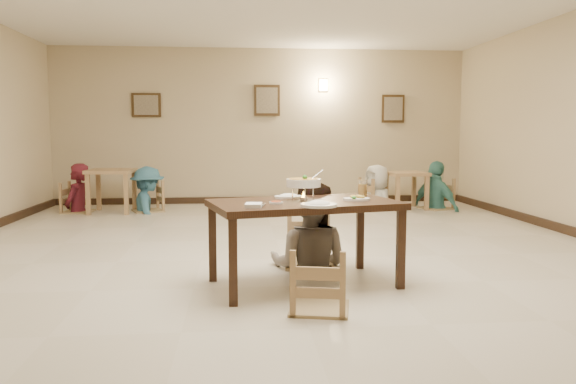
{
  "coord_description": "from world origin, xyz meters",
  "views": [
    {
      "loc": [
        -0.49,
        -6.01,
        1.37
      ],
      "look_at": [
        0.03,
        -0.32,
        0.77
      ],
      "focal_mm": 35.0,
      "sensor_mm": 36.0,
      "label": 1
    }
  ],
  "objects": [
    {
      "name": "floor",
      "position": [
        0.0,
        0.0,
        0.0
      ],
      "size": [
        10.0,
        10.0,
        0.0
      ],
      "primitive_type": "plane",
      "color": "beige",
      "rests_on": "ground"
    },
    {
      "name": "wall_back",
      "position": [
        0.0,
        5.0,
        1.5
      ],
      "size": [
        10.0,
        0.0,
        10.0
      ],
      "primitive_type": "plane",
      "rotation": [
        1.57,
        0.0,
        0.0
      ],
      "color": "#C4B291",
      "rests_on": "floor"
    },
    {
      "name": "wall_front",
      "position": [
        0.0,
        -5.0,
        1.5
      ],
      "size": [
        10.0,
        0.0,
        10.0
      ],
      "primitive_type": "plane",
      "rotation": [
        -1.57,
        0.0,
        0.0
      ],
      "color": "#C4B291",
      "rests_on": "floor"
    },
    {
      "name": "baseboard_back",
      "position": [
        0.0,
        4.97,
        0.06
      ],
      "size": [
        8.0,
        0.06,
        0.12
      ],
      "primitive_type": "cube",
      "color": "black",
      "rests_on": "floor"
    },
    {
      "name": "picture_a",
      "position": [
        -2.2,
        4.96,
        1.9
      ],
      "size": [
        0.55,
        0.04,
        0.45
      ],
      "color": "#332211",
      "rests_on": "wall_back"
    },
    {
      "name": "picture_b",
      "position": [
        0.1,
        4.96,
        2.0
      ],
      "size": [
        0.5,
        0.04,
        0.6
      ],
      "color": "#332211",
      "rests_on": "wall_back"
    },
    {
      "name": "picture_c",
      "position": [
        2.6,
        4.96,
        1.85
      ],
      "size": [
        0.45,
        0.04,
        0.55
      ],
      "color": "#332211",
      "rests_on": "wall_back"
    },
    {
      "name": "wall_sconce",
      "position": [
        1.2,
        4.96,
        2.3
      ],
      "size": [
        0.16,
        0.05,
        0.22
      ],
      "primitive_type": "cube",
      "color": "#FFD88C",
      "rests_on": "wall_back"
    },
    {
      "name": "main_table",
      "position": [
        0.11,
        -1.07,
        0.68
      ],
      "size": [
        1.8,
        1.28,
        0.76
      ],
      "rotation": [
        0.0,
        0.0,
        0.24
      ],
      "color": "#331D11",
      "rests_on": "floor"
    },
    {
      "name": "chair_far",
      "position": [
        0.24,
        -0.35,
        0.52
      ],
      "size": [
        0.49,
        0.49,
        1.05
      ],
      "rotation": [
        0.0,
        0.0,
        -0.09
      ],
      "color": "tan",
      "rests_on": "floor"
    },
    {
      "name": "chair_near",
      "position": [
        0.14,
        -1.81,
        0.47
      ],
      "size": [
        0.45,
        0.45,
        0.95
      ],
      "rotation": [
        0.0,
        0.0,
        2.92
      ],
      "color": "tan",
      "rests_on": "floor"
    },
    {
      "name": "main_diner",
      "position": [
        0.24,
        -0.41,
        0.88
      ],
      "size": [
        1.03,
        0.91,
        1.76
      ],
      "primitive_type": "imported",
      "rotation": [
        0.0,
        0.0,
        2.81
      ],
      "color": "gray",
      "rests_on": "floor"
    },
    {
      "name": "curry_warmer",
      "position": [
        0.1,
        -1.08,
        0.93
      ],
      "size": [
        0.34,
        0.31,
        0.28
      ],
      "color": "silver",
      "rests_on": "main_table"
    },
    {
      "name": "rice_plate_far",
      "position": [
        -0.01,
        -0.83,
        0.78
      ],
      "size": [
        0.27,
        0.27,
        0.06
      ],
      "color": "white",
      "rests_on": "main_table"
    },
    {
      "name": "rice_plate_near",
      "position": [
        0.18,
        -1.45,
        0.78
      ],
      "size": [
        0.3,
        0.3,
        0.07
      ],
      "color": "white",
      "rests_on": "main_table"
    },
    {
      "name": "fried_plate",
      "position": [
        0.58,
        -1.06,
        0.78
      ],
      "size": [
        0.25,
        0.25,
        0.05
      ],
      "color": "white",
      "rests_on": "main_table"
    },
    {
      "name": "chili_dish",
      "position": [
        -0.16,
        -1.26,
        0.78
      ],
      "size": [
        0.12,
        0.12,
        0.02
      ],
      "color": "white",
      "rests_on": "main_table"
    },
    {
      "name": "napkin_cutlery",
      "position": [
        -0.36,
        -1.45,
        0.78
      ],
      "size": [
        0.19,
        0.28,
        0.03
      ],
      "color": "white",
      "rests_on": "main_table"
    },
    {
      "name": "drink_glass",
      "position": [
        0.69,
        -0.83,
        0.84
      ],
      "size": [
        0.08,
        0.08,
        0.16
      ],
      "color": "white",
      "rests_on": "main_table"
    },
    {
      "name": "bg_table_left",
      "position": [
        -2.65,
        3.85,
        0.61
      ],
      "size": [
        0.78,
        0.78,
        0.75
      ],
      "rotation": [
        0.0,
        0.0,
        -0.04
      ],
      "color": "#A37D53",
      "rests_on": "floor"
    },
    {
      "name": "bg_table_right",
      "position": [
        2.56,
        3.87,
        0.54
      ],
      "size": [
        0.74,
        0.74,
        0.67
      ],
      "rotation": [
        0.0,
        0.0,
        0.11
      ],
      "color": "#A37D53",
      "rests_on": "floor"
    },
    {
      "name": "bg_chair_ll",
      "position": [
        -3.24,
        3.91,
        0.5
      ],
      "size": [
        0.47,
        0.47,
        1.0
      ],
      "rotation": [
        0.0,
        0.0,
        1.47
      ],
      "color": "tan",
      "rests_on": "floor"
    },
    {
      "name": "bg_chair_lr",
      "position": [
        -2.05,
        3.91,
        0.51
      ],
      "size": [
        0.49,
        0.49,
        1.03
      ],
      "rotation": [
        0.0,
        0.0,
        -1.2
      ],
      "color": "tan",
      "rests_on": "floor"
    },
    {
      "name": "bg_chair_rl",
      "position": [
        2.02,
        3.89,
        0.53
      ],
      "size": [
        0.5,
        0.5,
        1.07
      ],
      "rotation": [
        0.0,
        0.0,
        1.94
      ],
      "color": "tan",
      "rests_on": "floor"
    },
    {
      "name": "bg_chair_rr",
      "position": [
        3.1,
        3.79,
        0.52
      ],
      "size": [
        0.49,
        0.49,
        1.05
      ],
      "rotation": [
        0.0,
        0.0,
        -1.21
      ],
      "color": "tan",
      "rests_on": "floor"
    },
    {
      "name": "bg_diner_a",
      "position": [
        -3.24,
        3.91,
        0.85
      ],
      "size": [
        0.54,
        0.7,
        1.7
      ],
      "primitive_type": "imported",
      "rotation": [
        0.0,
        0.0,
        4.49
      ],
      "color": "#531521",
      "rests_on": "floor"
    },
    {
      "name": "bg_diner_b",
      "position": [
        -2.05,
        3.91,
        0.79
      ],
      "size": [
        0.88,
        1.16,
        1.59
      ],
      "primitive_type": "imported",
      "rotation": [
        0.0,
        0.0,
        1.89
      ],
      "color": "teal",
      "rests_on": "floor"
    },
    {
      "name": "bg_diner_c",
      "position": [
        2.02,
        3.89,
        0.8
      ],
      "size": [
        0.77,
        0.92,
        1.61
      ],
      "primitive_type": "imported",
      "rotation": [
        0.0,
        0.0,
        5.1
      ],
      "color": "silver",
      "rests_on": "floor"
    },
    {
      "name": "bg_diner_d",
      "position": [
        3.1,
        3.79,
        0.87
      ],
      "size": [
        0.86,
        1.1,
        1.74
      ],
      "primitive_type": "imported",
      "rotation": [
        0.0,
        0.0,
        2.07
      ],
      "color": "teal",
      "rests_on": "floor"
    }
  ]
}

